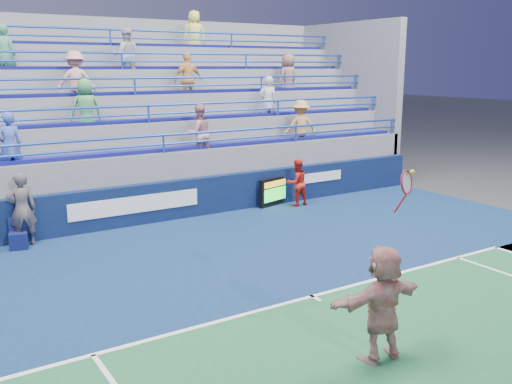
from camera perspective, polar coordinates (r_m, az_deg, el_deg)
ground at (r=10.81m, az=5.65°, el=-10.45°), size 120.00×120.00×0.00m
sponsor_wall at (r=16.01m, az=-8.74°, el=-0.85°), size 18.00×0.32×1.10m
bleacher_stand at (r=19.29m, az=-13.42°, el=4.22°), size 18.00×5.62×6.13m
serve_speed_board at (r=17.49m, az=1.84°, el=0.05°), size 1.25×0.46×0.87m
judge_chair at (r=14.51m, az=-22.66°, el=-4.40°), size 0.48×0.48×0.72m
tennis_player at (r=8.53m, az=12.54°, el=-10.80°), size 1.63×0.57×2.79m
line_judge at (r=14.54m, az=-22.37°, el=-1.62°), size 0.66×0.44×1.79m
ball_girl at (r=17.43m, az=4.11°, el=0.93°), size 0.73×0.58×1.44m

